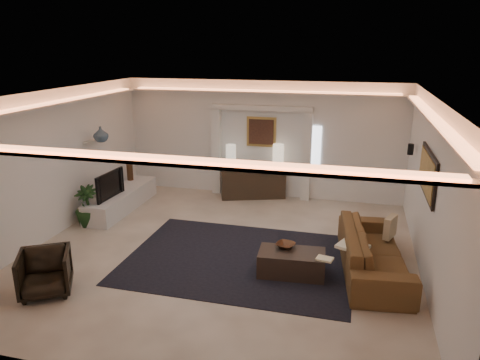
% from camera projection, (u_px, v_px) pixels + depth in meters
% --- Properties ---
extents(floor, '(7.00, 7.00, 0.00)m').
position_uv_depth(floor, '(222.00, 252.00, 8.44)').
color(floor, beige).
rests_on(floor, ground).
extents(ceiling, '(7.00, 7.00, 0.00)m').
position_uv_depth(ceiling, '(220.00, 96.00, 7.61)').
color(ceiling, white).
rests_on(ceiling, ground).
extents(wall_back, '(7.00, 0.00, 7.00)m').
position_uv_depth(wall_back, '(261.00, 139.00, 11.27)').
color(wall_back, white).
rests_on(wall_back, ground).
extents(wall_front, '(7.00, 0.00, 7.00)m').
position_uv_depth(wall_front, '(125.00, 268.00, 4.78)').
color(wall_front, white).
rests_on(wall_front, ground).
extents(wall_left, '(0.00, 7.00, 7.00)m').
position_uv_depth(wall_left, '(51.00, 165.00, 8.87)').
color(wall_left, white).
rests_on(wall_left, ground).
extents(wall_right, '(0.00, 7.00, 7.00)m').
position_uv_depth(wall_right, '(431.00, 194.00, 7.18)').
color(wall_right, white).
rests_on(wall_right, ground).
extents(cove_soffit, '(7.00, 7.00, 0.04)m').
position_uv_depth(cove_soffit, '(220.00, 112.00, 7.69)').
color(cove_soffit, silver).
rests_on(cove_soffit, ceiling).
extents(daylight_slit, '(0.25, 0.03, 1.00)m').
position_uv_depth(daylight_slit, '(316.00, 146.00, 10.95)').
color(daylight_slit, white).
rests_on(daylight_slit, wall_back).
extents(area_rug, '(4.00, 3.00, 0.01)m').
position_uv_depth(area_rug, '(240.00, 259.00, 8.16)').
color(area_rug, black).
rests_on(area_rug, ground).
extents(pilaster_left, '(0.22, 0.20, 2.20)m').
position_uv_depth(pilaster_left, '(217.00, 151.00, 11.55)').
color(pilaster_left, silver).
rests_on(pilaster_left, ground).
extents(pilaster_right, '(0.22, 0.20, 2.20)m').
position_uv_depth(pilaster_right, '(306.00, 157.00, 11.00)').
color(pilaster_right, silver).
rests_on(pilaster_right, ground).
extents(alcove_header, '(2.52, 0.20, 0.12)m').
position_uv_depth(alcove_header, '(261.00, 108.00, 10.95)').
color(alcove_header, silver).
rests_on(alcove_header, wall_back).
extents(painting_frame, '(0.74, 0.04, 0.74)m').
position_uv_depth(painting_frame, '(261.00, 132.00, 11.18)').
color(painting_frame, tan).
rests_on(painting_frame, wall_back).
extents(painting_canvas, '(0.62, 0.02, 0.62)m').
position_uv_depth(painting_canvas, '(261.00, 132.00, 11.16)').
color(painting_canvas, '#4C2D1E').
rests_on(painting_canvas, wall_back).
extents(art_panel_frame, '(0.04, 1.64, 0.74)m').
position_uv_depth(art_panel_frame, '(428.00, 173.00, 7.39)').
color(art_panel_frame, black).
rests_on(art_panel_frame, wall_right).
extents(art_panel_gold, '(0.02, 1.50, 0.62)m').
position_uv_depth(art_panel_gold, '(426.00, 173.00, 7.40)').
color(art_panel_gold, tan).
rests_on(art_panel_gold, wall_right).
extents(wall_sconce, '(0.12, 0.12, 0.22)m').
position_uv_depth(wall_sconce, '(411.00, 149.00, 9.18)').
color(wall_sconce, black).
rests_on(wall_sconce, wall_right).
extents(wall_niche, '(0.10, 0.55, 0.04)m').
position_uv_depth(wall_niche, '(92.00, 141.00, 10.10)').
color(wall_niche, silver).
rests_on(wall_niche, wall_left).
extents(console, '(1.67, 0.99, 0.80)m').
position_uv_depth(console, '(253.00, 182.00, 11.38)').
color(console, black).
rests_on(console, ground).
extents(lamp_left, '(0.26, 0.26, 0.56)m').
position_uv_depth(lamp_left, '(231.00, 155.00, 11.18)').
color(lamp_left, beige).
rests_on(lamp_left, console).
extents(lamp_right, '(0.34, 0.34, 0.60)m').
position_uv_depth(lamp_right, '(278.00, 157.00, 11.03)').
color(lamp_right, '#FFE6C0').
rests_on(lamp_right, console).
extents(media_ledge, '(0.65, 2.51, 0.47)m').
position_uv_depth(media_ledge, '(122.00, 200.00, 10.60)').
color(media_ledge, silver).
rests_on(media_ledge, ground).
extents(tv, '(1.03, 0.18, 0.59)m').
position_uv_depth(tv, '(106.00, 185.00, 9.98)').
color(tv, black).
rests_on(tv, media_ledge).
extents(figurine, '(0.18, 0.18, 0.41)m').
position_uv_depth(figurine, '(130.00, 173.00, 11.29)').
color(figurine, '#492D1A').
rests_on(figurine, media_ledge).
extents(ginger_jar, '(0.42, 0.42, 0.34)m').
position_uv_depth(ginger_jar, '(101.00, 134.00, 9.89)').
color(ginger_jar, '#3B4855').
rests_on(ginger_jar, wall_niche).
extents(plant, '(0.53, 0.53, 0.87)m').
position_uv_depth(plant, '(87.00, 206.00, 9.57)').
color(plant, '#173213').
rests_on(plant, ground).
extents(sofa, '(2.63, 1.27, 0.74)m').
position_uv_depth(sofa, '(373.00, 252.00, 7.62)').
color(sofa, '#4C2A20').
rests_on(sofa, ground).
extents(throw_blanket, '(0.59, 0.54, 0.05)m').
position_uv_depth(throw_blanket, '(353.00, 246.00, 7.40)').
color(throw_blanket, beige).
rests_on(throw_blanket, sofa).
extents(throw_pillow, '(0.26, 0.42, 0.40)m').
position_uv_depth(throw_pillow, '(390.00, 227.00, 8.19)').
color(throw_pillow, tan).
rests_on(throw_pillow, sofa).
extents(coffee_table, '(1.14, 0.68, 0.41)m').
position_uv_depth(coffee_table, '(292.00, 263.00, 7.57)').
color(coffee_table, black).
rests_on(coffee_table, ground).
extents(bowl, '(0.40, 0.40, 0.08)m').
position_uv_depth(bowl, '(286.00, 245.00, 7.67)').
color(bowl, '#442716').
rests_on(bowl, coffee_table).
extents(magazine, '(0.29, 0.24, 0.03)m').
position_uv_depth(magazine, '(325.00, 259.00, 7.24)').
color(magazine, '#FFF3C2').
rests_on(magazine, coffee_table).
extents(armchair, '(1.02, 1.03, 0.69)m').
position_uv_depth(armchair, '(45.00, 273.00, 6.96)').
color(armchair, '#34291A').
rests_on(armchair, ground).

